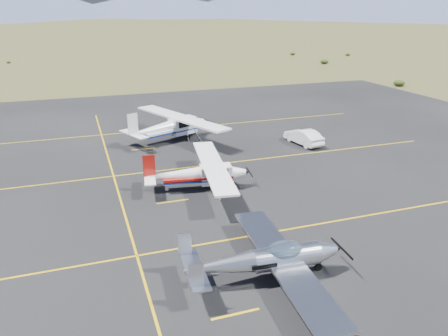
{
  "coord_description": "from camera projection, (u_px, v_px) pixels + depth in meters",
  "views": [
    {
      "loc": [
        -7.95,
        -16.49,
        11.29
      ],
      "look_at": [
        0.5,
        8.0,
        1.6
      ],
      "focal_mm": 35.0,
      "sensor_mm": 36.0,
      "label": 1
    }
  ],
  "objects": [
    {
      "name": "aircraft_plain",
      "position": [
        170.0,
        126.0,
        38.3
      ],
      "size": [
        8.51,
        11.52,
        3.0
      ],
      "rotation": [
        0.0,
        0.0,
        0.39
      ],
      "color": "white",
      "rests_on": "apron"
    },
    {
      "name": "aircraft_low_wing",
      "position": [
        268.0,
        259.0,
        18.8
      ],
      "size": [
        7.0,
        9.75,
        2.12
      ],
      "rotation": [
        0.0,
        0.0,
        -0.06
      ],
      "color": "silver",
      "rests_on": "apron"
    },
    {
      "name": "sedan",
      "position": [
        304.0,
        137.0,
        37.54
      ],
      "size": [
        2.02,
        4.18,
        1.32
      ],
      "primitive_type": "imported",
      "rotation": [
        0.0,
        0.0,
        3.3
      ],
      "color": "white",
      "rests_on": "apron"
    },
    {
      "name": "aircraft_cessna",
      "position": [
        198.0,
        173.0,
        28.14
      ],
      "size": [
        6.08,
        10.04,
        2.53
      ],
      "rotation": [
        0.0,
        0.0,
        -0.15
      ],
      "color": "white",
      "rests_on": "apron"
    },
    {
      "name": "ground",
      "position": [
        268.0,
        255.0,
        20.99
      ],
      "size": [
        1600.0,
        1600.0,
        0.0
      ],
      "primitive_type": "plane",
      "color": "#383D1C",
      "rests_on": "ground"
    },
    {
      "name": "apron",
      "position": [
        222.0,
        198.0,
        27.18
      ],
      "size": [
        72.0,
        72.0,
        0.02
      ],
      "primitive_type": "cube",
      "color": "black",
      "rests_on": "ground"
    }
  ]
}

